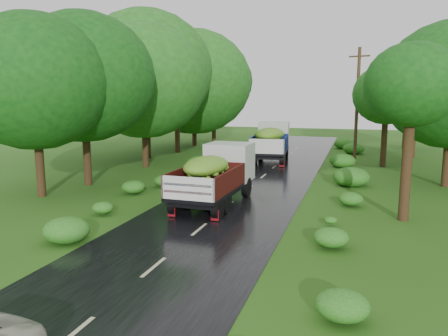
% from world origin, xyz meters
% --- Properties ---
extents(ground, '(120.00, 120.00, 0.00)m').
position_xyz_m(ground, '(0.00, 0.00, 0.00)').
color(ground, '#1F480F').
rests_on(ground, ground).
extents(road, '(6.50, 80.00, 0.02)m').
position_xyz_m(road, '(0.00, 5.00, 0.01)').
color(road, black).
rests_on(road, ground).
extents(road_lines, '(0.12, 69.60, 0.00)m').
position_xyz_m(road_lines, '(0.00, 6.00, 0.02)').
color(road_lines, '#BFB78C').
rests_on(road_lines, road).
extents(truck_near, '(2.49, 6.60, 2.75)m').
position_xyz_m(truck_near, '(-0.65, 8.25, 1.55)').
color(truck_near, black).
rests_on(truck_near, ground).
extents(truck_far, '(3.19, 7.35, 3.00)m').
position_xyz_m(truck_far, '(-0.86, 23.06, 1.70)').
color(truck_far, black).
rests_on(truck_far, ground).
extents(utility_pole, '(1.48, 0.57, 8.67)m').
position_xyz_m(utility_pole, '(5.59, 22.52, 4.46)').
color(utility_pole, '#382616').
rests_on(utility_pole, ground).
extents(trees_left, '(6.45, 31.95, 9.32)m').
position_xyz_m(trees_left, '(-10.07, 22.04, 6.51)').
color(trees_left, black).
rests_on(trees_left, ground).
extents(trees_right, '(6.65, 30.55, 8.19)m').
position_xyz_m(trees_right, '(9.71, 22.69, 5.65)').
color(trees_right, black).
rests_on(trees_right, ground).
extents(shrubs, '(11.90, 44.00, 0.70)m').
position_xyz_m(shrubs, '(0.00, 14.00, 0.35)').
color(shrubs, '#165F19').
rests_on(shrubs, ground).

